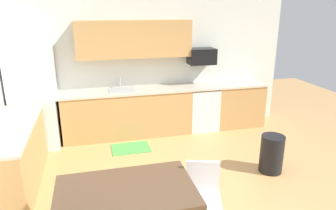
% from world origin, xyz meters
% --- Properties ---
extents(ground_plane, '(12.00, 12.00, 0.00)m').
position_xyz_m(ground_plane, '(0.00, 0.00, 0.00)').
color(ground_plane, tan).
extents(wall_back, '(5.80, 0.10, 2.70)m').
position_xyz_m(wall_back, '(0.00, 2.65, 1.35)').
color(wall_back, silver).
rests_on(wall_back, ground).
extents(cabinet_run_back, '(2.51, 0.60, 0.90)m').
position_xyz_m(cabinet_run_back, '(-0.49, 2.30, 0.45)').
color(cabinet_run_back, tan).
rests_on(cabinet_run_back, ground).
extents(cabinet_run_back_right, '(1.04, 0.60, 0.90)m').
position_xyz_m(cabinet_run_back_right, '(1.88, 2.30, 0.45)').
color(cabinet_run_back_right, tan).
rests_on(cabinet_run_back_right, ground).
extents(cabinet_run_left, '(0.60, 2.00, 0.90)m').
position_xyz_m(cabinet_run_left, '(-2.30, 0.80, 0.45)').
color(cabinet_run_left, tan).
rests_on(cabinet_run_left, ground).
extents(countertop_back, '(4.80, 0.64, 0.04)m').
position_xyz_m(countertop_back, '(0.00, 2.30, 0.92)').
color(countertop_back, beige).
rests_on(countertop_back, cabinet_run_back).
extents(countertop_left, '(0.64, 2.00, 0.04)m').
position_xyz_m(countertop_left, '(-2.30, 0.80, 0.92)').
color(countertop_left, beige).
rests_on(countertop_left, cabinet_run_left).
extents(upper_cabinets_back, '(2.20, 0.34, 0.70)m').
position_xyz_m(upper_cabinets_back, '(-0.30, 2.43, 1.90)').
color(upper_cabinets_back, tan).
extents(refrigerator, '(0.76, 0.70, 1.82)m').
position_xyz_m(refrigerator, '(-2.18, 2.22, 0.91)').
color(refrigerator, white).
rests_on(refrigerator, ground).
extents(oven_range, '(0.60, 0.60, 0.91)m').
position_xyz_m(oven_range, '(1.06, 2.30, 0.46)').
color(oven_range, white).
rests_on(oven_range, ground).
extents(microwave, '(0.54, 0.36, 0.32)m').
position_xyz_m(microwave, '(1.06, 2.40, 1.53)').
color(microwave, black).
extents(sink_basin, '(0.48, 0.40, 0.14)m').
position_xyz_m(sink_basin, '(-0.61, 2.30, 0.88)').
color(sink_basin, '#A5A8AD').
rests_on(sink_basin, countertop_back).
extents(sink_faucet, '(0.02, 0.02, 0.24)m').
position_xyz_m(sink_faucet, '(-0.61, 2.48, 1.04)').
color(sink_faucet, '#B2B5BA').
rests_on(sink_faucet, countertop_back).
extents(dining_table, '(1.40, 0.90, 0.76)m').
position_xyz_m(dining_table, '(-0.91, -0.84, 0.69)').
color(dining_table, brown).
rests_on(dining_table, ground).
extents(chair_near_table, '(0.50, 0.50, 0.85)m').
position_xyz_m(chair_near_table, '(-0.04, -0.75, 0.50)').
color(chair_near_table, white).
rests_on(chair_near_table, ground).
extents(trash_bin, '(0.36, 0.36, 0.60)m').
position_xyz_m(trash_bin, '(1.50, 0.29, 0.30)').
color(trash_bin, black).
rests_on(trash_bin, ground).
extents(floor_mat, '(0.70, 0.50, 0.01)m').
position_xyz_m(floor_mat, '(-0.54, 1.65, 0.01)').
color(floor_mat, '#4CA54C').
rests_on(floor_mat, ground).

